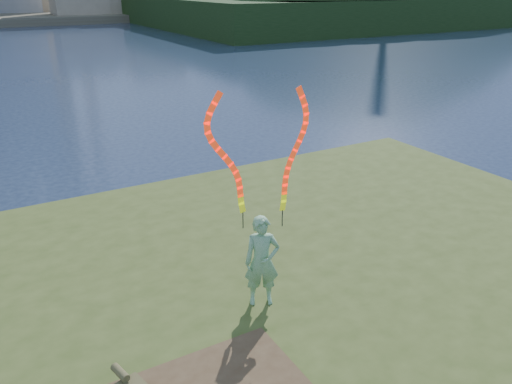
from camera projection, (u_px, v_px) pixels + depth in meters
ground at (244, 304)px, 9.94m from camera, size 320.00×320.00×0.00m
grassy_knoll at (312, 361)px, 7.97m from camera, size 20.00×18.00×0.80m
wooded_hill at (383, 19)px, 85.10m from camera, size 78.00×50.00×63.00m
woman_with_ribbons at (262, 228)px, 8.14m from camera, size 1.89×0.84×4.01m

